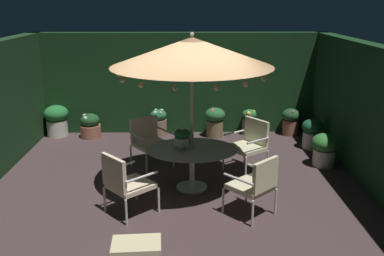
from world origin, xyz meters
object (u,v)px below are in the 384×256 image
patio_chair_southeast (250,142)px  potted_plant_front_corner (325,148)px  potted_plant_left_near (313,133)px  potted_plant_left_far (215,121)px  potted_plant_right_near (90,126)px  potted_plant_back_center (249,121)px  potted_plant_back_left (291,120)px  ottoman_footrest (136,246)px  potted_plant_back_right (57,119)px  patio_chair_northeast (125,181)px  patio_dining_table (192,155)px  patio_chair_north (149,139)px  patio_chair_east (256,183)px  patio_umbrella (192,52)px  potted_plant_right_far (159,122)px  centerpiece_planter (182,137)px

patio_chair_southeast → potted_plant_front_corner: bearing=7.2°
potted_plant_left_near → potted_plant_left_far: size_ratio=0.94×
potted_plant_right_near → potted_plant_back_center: (3.77, 0.19, 0.04)m
potted_plant_back_left → potted_plant_back_center: bearing=176.0°
ottoman_footrest → potted_plant_left_far: bearing=76.1°
patio_chair_southeast → potted_plant_right_near: size_ratio=1.72×
potted_plant_back_right → potted_plant_back_center: (4.59, 0.05, -0.08)m
patio_chair_southeast → ottoman_footrest: bearing=-120.0°
potted_plant_left_near → potted_plant_front_corner: same height
patio_chair_northeast → potted_plant_left_near: (3.67, 2.94, -0.19)m
patio_chair_northeast → potted_plant_back_left: patio_chair_northeast is taller
patio_dining_table → patio_chair_southeast: patio_chair_southeast is taller
ottoman_footrest → potted_plant_front_corner: 4.66m
potted_plant_front_corner → patio_chair_north: bearing=178.3°
patio_dining_table → patio_chair_north: (-0.81, 1.09, -0.06)m
patio_chair_northeast → patio_chair_east: size_ratio=1.03×
patio_chair_north → potted_plant_back_right: (-2.35, 1.92, -0.14)m
patio_umbrella → potted_plant_front_corner: bearing=20.9°
patio_dining_table → potted_plant_right_near: (-2.34, 2.87, -0.32)m
patio_chair_east → potted_plant_left_near: 3.49m
potted_plant_back_left → potted_plant_right_near: 4.76m
potted_plant_back_right → patio_dining_table: bearing=-43.6°
potted_plant_left_far → patio_chair_east: bearing=-85.2°
patio_chair_north → potted_plant_right_far: patio_chair_north is taller
potted_plant_back_right → potted_plant_right_far: bearing=-0.0°
potted_plant_right_near → potted_plant_left_near: bearing=-9.7°
potted_plant_back_right → potted_plant_back_center: bearing=0.6°
potted_plant_right_near → potted_plant_back_center: size_ratio=0.94×
patio_chair_east → patio_chair_southeast: bearing=84.2°
patio_chair_north → ottoman_footrest: bearing=-88.0°
potted_plant_back_left → potted_plant_back_right: potted_plant_back_right is taller
patio_chair_east → ottoman_footrest: bearing=-141.0°
centerpiece_planter → potted_plant_right_far: bearing=100.8°
patio_chair_northeast → centerpiece_planter: bearing=46.1°
centerpiece_planter → patio_dining_table: bearing=11.6°
patio_chair_southeast → potted_plant_back_left: bearing=59.0°
potted_plant_back_right → patio_umbrella: bearing=-43.6°
potted_plant_left_near → patio_chair_northeast: bearing=-141.3°
potted_plant_left_near → potted_plant_back_right: 5.90m
patio_chair_north → potted_plant_left_far: size_ratio=1.34×
patio_dining_table → patio_umbrella: (0.00, -0.00, 1.73)m
patio_chair_southeast → potted_plant_left_far: 2.15m
patio_chair_north → potted_plant_back_left: (3.23, 1.90, -0.19)m
patio_chair_southeast → potted_plant_left_far: bearing=103.8°
potted_plant_right_near → potted_plant_back_right: 0.84m
potted_plant_back_right → potted_plant_right_near: bearing=-9.5°
patio_chair_northeast → potted_plant_left_far: 4.13m
potted_plant_right_far → potted_plant_right_near: potted_plant_right_far is taller
centerpiece_planter → potted_plant_left_far: centerpiece_planter is taller
patio_umbrella → potted_plant_front_corner: patio_umbrella is taller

